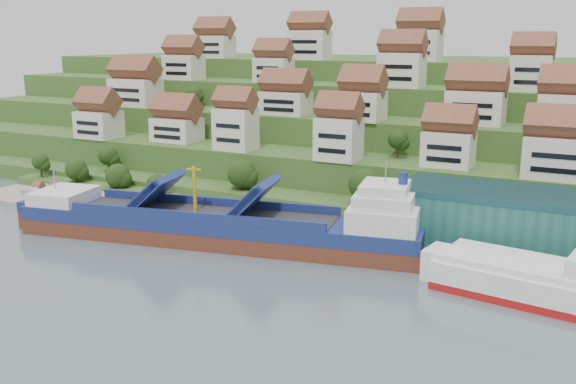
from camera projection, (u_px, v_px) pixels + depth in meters
The scene contains 10 objects.
ground at pixel (258, 252), 116.07m from camera, with size 300.00×300.00×0.00m, color slate.
quay at pixel (390, 239), 119.97m from camera, with size 180.00×14.00×2.20m, color gray.
pebble_beach at pixel (70, 199), 151.96m from camera, with size 45.00×20.00×1.00m, color gray.
hillside at pixel (419, 125), 203.23m from camera, with size 260.00×128.00×31.00m.
hillside_village at pixel (385, 95), 160.11m from camera, with size 159.01×63.65×28.84m.
hillside_trees at pixel (299, 143), 150.87m from camera, with size 141.05×62.66×29.61m.
flagpole at pixel (373, 214), 115.11m from camera, with size 1.28×0.16×8.00m.
beach_huts at pixel (60, 192), 151.38m from camera, with size 14.40×3.70×2.20m.
cargo_ship at pixel (226, 227), 120.05m from camera, with size 78.23×25.78×17.14m.
second_ship at pixel (547, 284), 93.76m from camera, with size 32.14×15.78×8.93m.
Camera 1 is at (54.96, -95.76, 37.80)m, focal length 40.00 mm.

